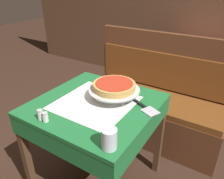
# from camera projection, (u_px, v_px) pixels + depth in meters

# --- Properties ---
(dining_table_front) EXTENTS (0.82, 0.82, 0.78)m
(dining_table_front) POSITION_uv_depth(u_px,v_px,m) (96.00, 115.00, 1.58)
(dining_table_front) COLOR #1E6B33
(dining_table_front) RESTS_ON ground_plane
(dining_table_rear) EXTENTS (0.76, 0.76, 0.77)m
(dining_table_rear) POSITION_uv_depth(u_px,v_px,m) (197.00, 56.00, 2.80)
(dining_table_rear) COLOR red
(dining_table_rear) RESTS_ON ground_plane
(booth_bench) EXTENTS (1.43, 0.52, 1.08)m
(booth_bench) POSITION_uv_depth(u_px,v_px,m) (152.00, 108.00, 2.32)
(booth_bench) COLOR brown
(booth_bench) RESTS_ON ground_plane
(back_wall_panel) EXTENTS (6.00, 0.04, 2.40)m
(back_wall_panel) POSITION_uv_depth(u_px,v_px,m) (190.00, 6.00, 3.05)
(back_wall_panel) COLOR brown
(back_wall_panel) RESTS_ON ground_plane
(pizza_pan_stand) EXTENTS (0.37, 0.37, 0.08)m
(pizza_pan_stand) POSITION_uv_depth(u_px,v_px,m) (114.00, 90.00, 1.56)
(pizza_pan_stand) COLOR #ADADB2
(pizza_pan_stand) RESTS_ON dining_table_front
(deep_dish_pizza) EXTENTS (0.30, 0.30, 0.05)m
(deep_dish_pizza) POSITION_uv_depth(u_px,v_px,m) (114.00, 86.00, 1.54)
(deep_dish_pizza) COLOR tan
(deep_dish_pizza) RESTS_ON pizza_pan_stand
(pizza_server) EXTENTS (0.28, 0.17, 0.01)m
(pizza_server) POSITION_uv_depth(u_px,v_px,m) (143.00, 106.00, 1.49)
(pizza_server) COLOR #BCBCC1
(pizza_server) RESTS_ON dining_table_front
(water_glass_near) EXTENTS (0.08, 0.08, 0.11)m
(water_glass_near) POSITION_uv_depth(u_px,v_px,m) (109.00, 139.00, 1.10)
(water_glass_near) COLOR silver
(water_glass_near) RESTS_ON dining_table_front
(salt_shaker) EXTENTS (0.04, 0.04, 0.07)m
(salt_shaker) POSITION_uv_depth(u_px,v_px,m) (40.00, 115.00, 1.34)
(salt_shaker) COLOR silver
(salt_shaker) RESTS_ON dining_table_front
(pepper_shaker) EXTENTS (0.04, 0.04, 0.06)m
(pepper_shaker) POSITION_uv_depth(u_px,v_px,m) (45.00, 117.00, 1.32)
(pepper_shaker) COLOR silver
(pepper_shaker) RESTS_ON dining_table_front
(condiment_caddy) EXTENTS (0.13, 0.13, 0.15)m
(condiment_caddy) POSITION_uv_depth(u_px,v_px,m) (190.00, 45.00, 2.74)
(condiment_caddy) COLOR black
(condiment_caddy) RESTS_ON dining_table_rear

